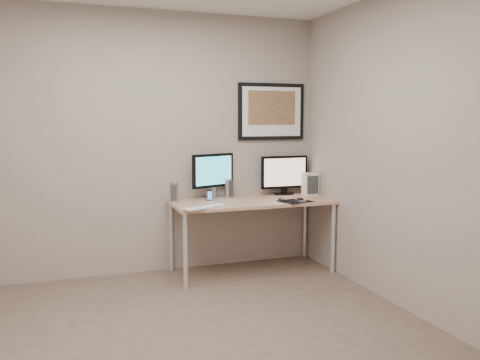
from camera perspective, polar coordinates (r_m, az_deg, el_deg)
The scene contains 14 objects.
floor at distance 3.77m, azimuth -5.92°, elevation -17.26°, with size 3.60×3.60×0.00m, color brown.
room at distance 3.89m, azimuth -7.81°, elevation 8.33°, with size 3.60×3.60×3.60m.
desk at distance 5.11m, azimuth 1.31°, elevation -3.03°, with size 1.60×0.70×0.73m.
framed_art at distance 5.47m, azimuth 3.54°, elevation 7.68°, with size 0.75×0.04×0.60m.
monitor_large at distance 5.20m, azimuth -3.05°, elevation 0.71°, with size 0.48×0.23×0.46m.
monitor_tv at distance 5.48m, azimuth 5.01°, elevation 0.68°, with size 0.54×0.13×0.42m.
speaker_left at distance 5.04m, azimuth -7.40°, elevation -1.36°, with size 0.08×0.08×0.19m, color #A6A6AB.
speaker_right at distance 5.28m, azimuth -1.34°, elevation -0.93°, with size 0.08×0.08×0.19m, color #A6A6AB.
phone_dock at distance 4.99m, azimuth -3.42°, elevation -1.81°, with size 0.06×0.06×0.12m, color black.
keyboard at distance 4.66m, azimuth -3.91°, elevation -3.07°, with size 0.46×0.12×0.02m, color silver.
mousepad at distance 5.06m, azimuth 6.19°, elevation -2.39°, with size 0.29×0.26×0.00m, color black.
mouse at distance 5.04m, azimuth 6.76°, elevation -2.18°, with size 0.07×0.12×0.04m, color black.
remote at distance 5.10m, azimuth 4.76°, elevation -2.21°, with size 0.04×0.15×0.02m, color black.
fan_unit at distance 5.47m, azimuth 7.90°, elevation -0.47°, with size 0.16×0.12×0.24m, color silver.
Camera 1 is at (-0.80, -3.35, 1.53)m, focal length 38.00 mm.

